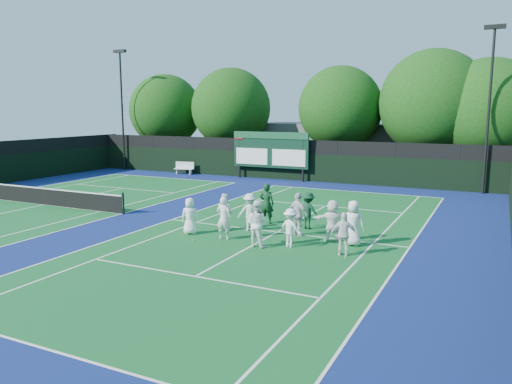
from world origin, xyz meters
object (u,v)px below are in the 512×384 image
at_px(scoreboard, 270,150).
at_px(bench, 184,168).
at_px(coach_left, 267,204).
at_px(tennis_net, 44,196).

distance_m(scoreboard, bench, 7.70).
height_order(scoreboard, bench, scoreboard).
distance_m(scoreboard, coach_left, 14.60).
height_order(scoreboard, tennis_net, scoreboard).
bearing_deg(tennis_net, coach_left, 5.74).
xyz_separation_m(scoreboard, coach_left, (5.90, -13.29, -1.26)).
relative_size(scoreboard, bench, 3.68).
bearing_deg(bench, coach_left, -44.25).
bearing_deg(bench, tennis_net, -87.88).
bearing_deg(coach_left, bench, -49.88).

